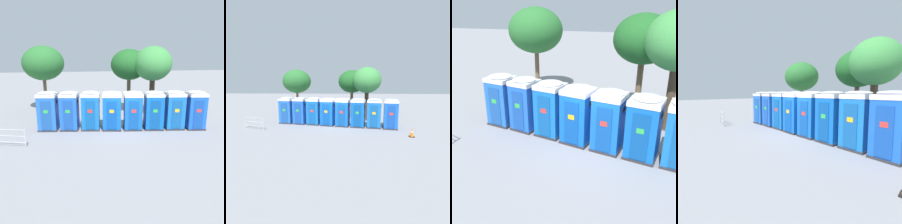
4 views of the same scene
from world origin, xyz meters
TOP-DOWN VIEW (x-y plane):
  - ground_plane at (0.00, 0.00)m, footprint 120.00×120.00m
  - portapotty_0 at (-4.76, 0.94)m, footprint 1.41×1.38m
  - portapotty_1 at (-3.39, 0.74)m, footprint 1.37×1.40m
  - portapotty_2 at (-2.02, 0.52)m, footprint 1.38×1.39m
  - portapotty_3 at (-0.66, 0.23)m, footprint 1.43×1.41m
  - portapotty_4 at (0.70, -0.00)m, footprint 1.37×1.39m
  - portapotty_5 at (2.07, -0.22)m, footprint 1.41×1.40m
  - portapotty_6 at (3.45, -0.40)m, footprint 1.38×1.37m
  - portapotty_7 at (4.80, -0.70)m, footprint 1.36×1.37m
  - street_tree_0 at (3.07, 2.77)m, footprint 2.90×2.90m
  - street_tree_1 at (1.55, 4.11)m, footprint 2.98×2.98m
  - street_tree_2 at (-5.42, 6.66)m, footprint 3.55×3.55m
  - event_barrier at (-6.70, -1.60)m, footprint 1.96×0.68m

SIDE VIEW (x-z plane):
  - ground_plane at x=0.00m, z-range 0.00..0.00m
  - event_barrier at x=-6.70m, z-range 0.04..1.09m
  - portapotty_0 at x=-4.76m, z-range 0.01..2.55m
  - portapotty_3 at x=-0.66m, z-range 0.01..2.55m
  - portapotty_6 at x=3.45m, z-range 0.01..2.55m
  - portapotty_5 at x=2.07m, z-range 0.01..2.55m
  - portapotty_2 at x=-2.02m, z-range 0.01..2.55m
  - portapotty_7 at x=4.80m, z-range 0.01..2.55m
  - portapotty_4 at x=0.70m, z-range 0.01..2.55m
  - portapotty_1 at x=-3.39m, z-range 0.01..2.55m
  - street_tree_1 at x=1.55m, z-range 1.38..6.69m
  - street_tree_0 at x=3.07m, z-range 1.37..6.86m
  - street_tree_2 at x=-5.42m, z-range 1.32..6.95m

